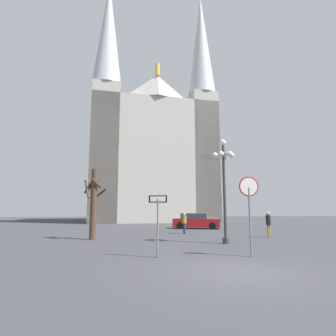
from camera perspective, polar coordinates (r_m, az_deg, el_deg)
The scene contains 9 objects.
ground_plane at distance 9.19m, azimuth 13.98°, elevation -19.99°, with size 120.00×120.00×0.00m, color #38383D.
cathedral at distance 43.44m, azimuth -3.39°, elevation 3.70°, with size 19.74×15.40×36.36m.
stop_sign at distance 11.94m, azimuth 16.30°, elevation -6.21°, with size 0.82×0.08×3.21m.
one_way_arrow_sign at distance 11.26m, azimuth -2.11°, elevation -9.83°, with size 0.73×0.18×2.43m.
street_lamp at distance 16.13m, azimuth 11.38°, elevation -1.44°, with size 1.30×1.16×5.86m.
bare_tree at distance 18.32m, azimuth -15.06°, elevation -6.67°, with size 1.49×1.50×4.40m.
parked_car_near_red at distance 27.46m, azimuth 5.78°, elevation -10.80°, with size 4.76×2.86×1.46m.
pedestrian_walking at distance 20.17m, azimuth 19.87°, elevation -10.34°, with size 0.32×0.32×1.68m.
pedestrian_standing at distance 21.74m, azimuth 3.36°, elevation -10.81°, with size 0.32×0.32×1.58m.
Camera 1 is at (-2.86, -8.53, 1.89)m, focal length 29.74 mm.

